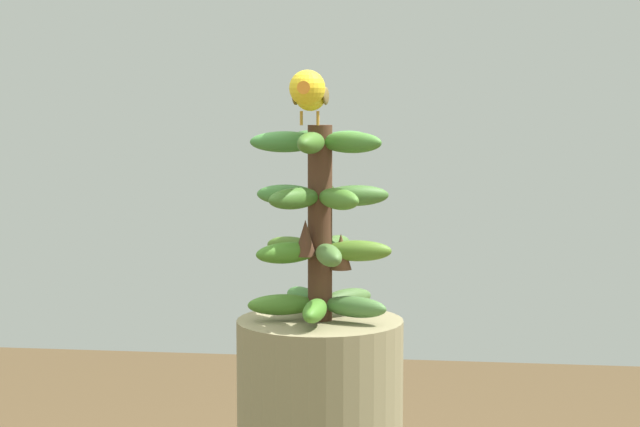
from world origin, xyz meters
The scene contains 2 objects.
banana_bunch centered at (0.00, 0.00, 1.17)m, with size 0.24×0.24×0.33m.
perched_bird centered at (0.01, 0.04, 1.39)m, with size 0.06×0.22×0.09m.
Camera 1 is at (-0.23, 1.79, 1.37)m, focal length 61.38 mm.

